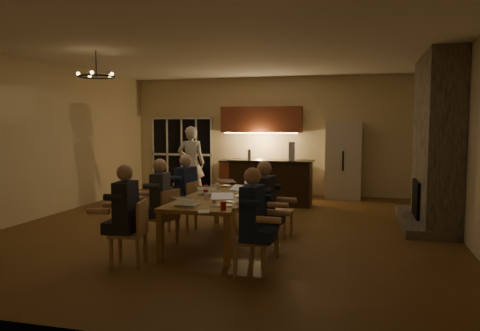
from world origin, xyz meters
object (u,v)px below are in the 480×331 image
redcup_mid (206,189)px  person_right_near (252,222)px  chair_right_mid (265,224)px  chandelier (96,77)px  bar_bottle (249,154)px  laptop_d (236,189)px  mug_front (207,197)px  redcup_near (223,206)px  chair_right_near (249,240)px  laptop_b (222,198)px  laptop_e (229,180)px  laptop_f (253,182)px  chair_left_near (128,233)px  mug_mid (234,188)px  mug_back (218,186)px  can_cola (232,182)px  chair_left_mid (161,217)px  person_left_far (186,193)px  laptop_c (207,187)px  chair_left_far (182,206)px  person_left_near (126,215)px  chair_right_far (278,211)px  person_left_mid (160,202)px  plate_near (235,202)px  dining_table (221,218)px  plate_far (259,190)px  can_silver (214,199)px  bar_blender (292,151)px  laptop_a (187,198)px  refrigerator (344,160)px  bar_island (271,182)px  person_right_mid (264,207)px  plate_left (185,204)px  standing_person (191,163)px

redcup_mid → person_right_near: bearing=-56.4°
chair_right_mid → chandelier: 3.97m
person_right_near → bar_bottle: (-1.31, 5.23, 0.51)m
laptop_d → mug_front: bearing=-104.9°
redcup_near → chair_right_near: bearing=-35.1°
laptop_b → laptop_e: bearing=86.8°
chair_right_near → laptop_f: (-0.54, 2.54, 0.42)m
chair_left_near → mug_mid: bearing=148.0°
mug_back → can_cola: bearing=77.9°
mug_back → chair_right_near: bearing=-63.7°
chair_left_mid → person_left_far: person_left_far is taller
can_cola → laptop_c: bearing=-94.8°
chair_left_far → person_left_near: size_ratio=0.64×
laptop_d → chair_right_mid: bearing=-25.5°
chair_right_far → redcup_mid: (-1.23, -0.21, 0.37)m
laptop_e → chair_right_far: bearing=159.0°
person_left_mid → person_right_near: bearing=50.5°
plate_near → dining_table: bearing=125.5°
laptop_c → plate_far: size_ratio=1.17×
laptop_f → bar_bottle: 2.77m
person_left_mid → can_silver: bearing=71.4°
laptop_d → bar_blender: size_ratio=0.74×
chair_right_near → laptop_b: 0.95m
chair_left_far → bar_bottle: size_ratio=3.71×
can_silver → laptop_a: bearing=-132.9°
chair_right_mid → person_left_mid: (-1.71, 0.09, 0.24)m
laptop_e → plate_near: bearing=118.0°
mug_front → plate_near: (0.48, -0.08, -0.04)m
refrigerator → laptop_d: refrigerator is taller
bar_bottle → person_left_far: bearing=-98.2°
chair_left_far → mug_mid: 1.02m
chair_right_mid → mug_back: chair_right_mid is taller
person_right_near → mug_front: bearing=45.9°
chandelier → can_cola: 3.13m
bar_island → plate_far: size_ratio=7.31×
person_right_mid → person_left_near: bearing=128.5°
chair_left_near → person_right_near: (1.73, 0.01, 0.24)m
person_left_far → can_cola: (0.66, 0.76, 0.12)m
refrigerator → can_silver: 6.00m
person_left_mid → mug_back: person_left_mid is taller
laptop_e → bar_bottle: bar_bottle is taller
redcup_mid → chair_right_near: bearing=-56.9°
plate_far → bar_blender: (0.17, 2.74, 0.54)m
bar_island → person_right_near: size_ratio=1.45×
chair_left_near → person_left_far: 2.21m
mug_mid → mug_back: same height
chair_right_far → plate_left: chair_right_far is taller
refrigerator → standing_person: refrigerator is taller
mug_mid → plate_left: mug_mid is taller
refrigerator → mug_mid: refrigerator is taller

